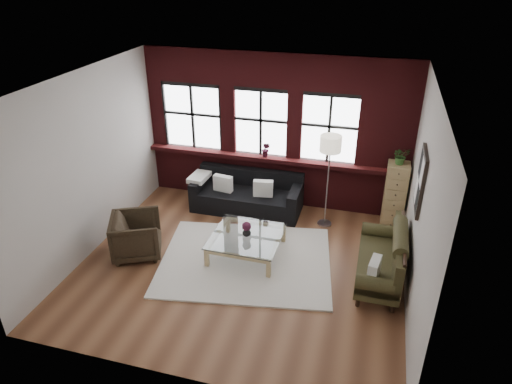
% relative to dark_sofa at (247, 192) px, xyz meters
% --- Properties ---
extents(floor, '(5.50, 5.50, 0.00)m').
position_rel_dark_sofa_xyz_m(floor, '(0.46, -1.90, -0.41)').
color(floor, brown).
rests_on(floor, ground).
extents(ceiling, '(5.50, 5.50, 0.00)m').
position_rel_dark_sofa_xyz_m(ceiling, '(0.46, -1.90, 2.79)').
color(ceiling, white).
rests_on(ceiling, ground).
extents(wall_back, '(5.50, 0.00, 5.50)m').
position_rel_dark_sofa_xyz_m(wall_back, '(0.46, 0.60, 1.19)').
color(wall_back, '#B6B0A9').
rests_on(wall_back, ground).
extents(wall_front, '(5.50, 0.00, 5.50)m').
position_rel_dark_sofa_xyz_m(wall_front, '(0.46, -4.40, 1.19)').
color(wall_front, '#B6B0A9').
rests_on(wall_front, ground).
extents(wall_left, '(0.00, 5.00, 5.00)m').
position_rel_dark_sofa_xyz_m(wall_left, '(-2.29, -1.90, 1.19)').
color(wall_left, '#B6B0A9').
rests_on(wall_left, ground).
extents(wall_right, '(0.00, 5.00, 5.00)m').
position_rel_dark_sofa_xyz_m(wall_right, '(3.21, -1.90, 1.19)').
color(wall_right, '#B6B0A9').
rests_on(wall_right, ground).
extents(brick_backwall, '(5.50, 0.12, 3.20)m').
position_rel_dark_sofa_xyz_m(brick_backwall, '(0.46, 0.54, 1.19)').
color(brick_backwall, '#471013').
rests_on(brick_backwall, floor).
extents(sill_ledge, '(5.50, 0.30, 0.08)m').
position_rel_dark_sofa_xyz_m(sill_ledge, '(0.46, 0.45, 0.63)').
color(sill_ledge, '#471013').
rests_on(sill_ledge, brick_backwall).
extents(window_left, '(1.38, 0.10, 1.50)m').
position_rel_dark_sofa_xyz_m(window_left, '(-1.34, 0.55, 1.34)').
color(window_left, black).
rests_on(window_left, brick_backwall).
extents(window_mid, '(1.38, 0.10, 1.50)m').
position_rel_dark_sofa_xyz_m(window_mid, '(0.16, 0.55, 1.34)').
color(window_mid, black).
rests_on(window_mid, brick_backwall).
extents(window_right, '(1.38, 0.10, 1.50)m').
position_rel_dark_sofa_xyz_m(window_right, '(1.56, 0.55, 1.34)').
color(window_right, black).
rests_on(window_right, brick_backwall).
extents(wall_poster, '(0.05, 0.74, 0.94)m').
position_rel_dark_sofa_xyz_m(wall_poster, '(3.18, -1.60, 1.44)').
color(wall_poster, black).
rests_on(wall_poster, wall_right).
extents(shag_rug, '(3.30, 2.78, 0.03)m').
position_rel_dark_sofa_xyz_m(shag_rug, '(0.50, -1.79, -0.39)').
color(shag_rug, beige).
rests_on(shag_rug, floor).
extents(dark_sofa, '(2.26, 0.92, 0.82)m').
position_rel_dark_sofa_xyz_m(dark_sofa, '(0.00, 0.00, 0.00)').
color(dark_sofa, black).
rests_on(dark_sofa, floor).
extents(pillow_a, '(0.42, 0.19, 0.34)m').
position_rel_dark_sofa_xyz_m(pillow_a, '(-0.49, -0.10, 0.19)').
color(pillow_a, silver).
rests_on(pillow_a, dark_sofa).
extents(pillow_b, '(0.42, 0.20, 0.34)m').
position_rel_dark_sofa_xyz_m(pillow_b, '(0.38, -0.10, 0.19)').
color(pillow_b, silver).
rests_on(pillow_b, dark_sofa).
extents(vintage_settee, '(0.78, 1.74, 0.93)m').
position_rel_dark_sofa_xyz_m(vintage_settee, '(2.76, -1.68, 0.06)').
color(vintage_settee, '#312E17').
rests_on(vintage_settee, floor).
extents(pillow_settee, '(0.20, 0.40, 0.34)m').
position_rel_dark_sofa_xyz_m(pillow_settee, '(2.68, -2.22, 0.17)').
color(pillow_settee, silver).
rests_on(pillow_settee, vintage_settee).
extents(armchair, '(1.12, 1.10, 0.77)m').
position_rel_dark_sofa_xyz_m(armchair, '(-1.44, -2.08, -0.02)').
color(armchair, black).
rests_on(armchair, floor).
extents(coffee_table, '(1.24, 1.24, 0.41)m').
position_rel_dark_sofa_xyz_m(coffee_table, '(0.46, -1.57, -0.21)').
color(coffee_table, tan).
rests_on(coffee_table, shag_rug).
extents(vase, '(0.17, 0.17, 0.16)m').
position_rel_dark_sofa_xyz_m(vase, '(0.46, -1.57, 0.07)').
color(vase, '#B2B2B2').
rests_on(vase, coffee_table).
extents(flowers, '(0.17, 0.17, 0.17)m').
position_rel_dark_sofa_xyz_m(flowers, '(0.46, -1.57, 0.18)').
color(flowers, '#4A192E').
rests_on(flowers, vase).
extents(drawer_chest, '(0.41, 0.41, 1.33)m').
position_rel_dark_sofa_xyz_m(drawer_chest, '(2.96, 0.18, 0.26)').
color(drawer_chest, tan).
rests_on(drawer_chest, floor).
extents(potted_plant_top, '(0.38, 0.36, 0.34)m').
position_rel_dark_sofa_xyz_m(potted_plant_top, '(2.96, 0.18, 1.09)').
color(potted_plant_top, '#2D5923').
rests_on(potted_plant_top, drawer_chest).
extents(floor_lamp, '(0.40, 0.40, 2.03)m').
position_rel_dark_sofa_xyz_m(floor_lamp, '(1.67, -0.16, 0.61)').
color(floor_lamp, '#A5A5A8').
rests_on(floor_lamp, floor).
extents(sill_plant, '(0.21, 0.19, 0.32)m').
position_rel_dark_sofa_xyz_m(sill_plant, '(0.30, 0.42, 0.83)').
color(sill_plant, '#4A192E').
rests_on(sill_plant, sill_ledge).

